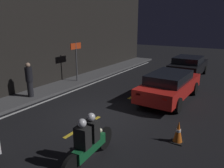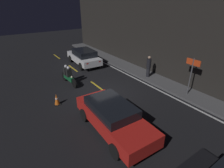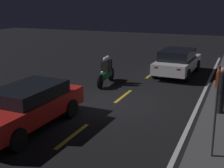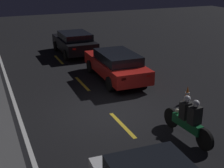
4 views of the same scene
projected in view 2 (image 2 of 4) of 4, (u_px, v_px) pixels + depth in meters
ground_plane at (105, 92)px, 11.88m from camera, size 56.00×56.00×0.00m
raised_curb at (150, 77)px, 14.03m from camera, size 28.00×1.66×0.13m
building_front at (163, 37)px, 13.21m from camera, size 28.00×0.30×6.27m
lane_dash_a at (57, 57)px, 19.33m from camera, size 2.00×0.14×0.01m
lane_dash_b at (73, 68)px, 15.98m from camera, size 2.00×0.14×0.01m
lane_dash_c at (98, 86)px, 12.63m from camera, size 2.00×0.14×0.01m
lane_dash_d at (140, 117)px, 9.28m from camera, size 2.00×0.14×0.01m
lane_solid_kerb at (140, 81)px, 13.51m from camera, size 25.20×0.14×0.01m
sedan_white at (84, 57)px, 16.67m from camera, size 4.45×2.08×1.46m
taxi_red at (113, 116)px, 8.12m from camera, size 4.62×1.99×1.38m
motorcycle at (68, 75)px, 12.78m from camera, size 2.29×0.41×1.41m
traffic_cone_near at (57, 99)px, 10.30m from camera, size 0.38×0.38×0.71m
pedestrian at (149, 66)px, 13.57m from camera, size 0.34×0.34×1.68m
shop_sign at (192, 70)px, 10.62m from camera, size 0.90×0.08×2.40m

